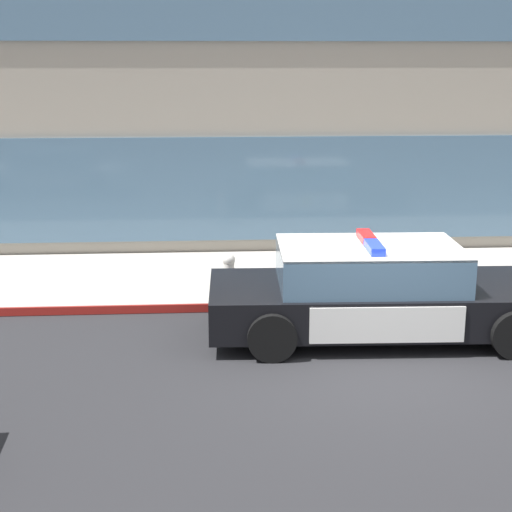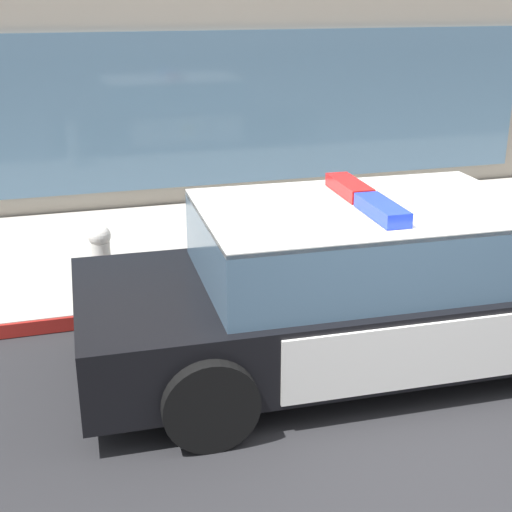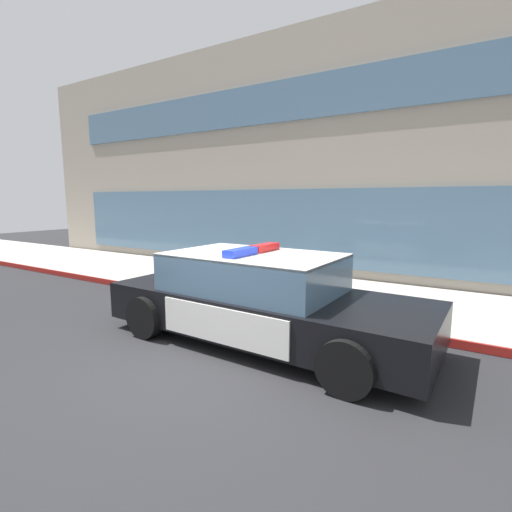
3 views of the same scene
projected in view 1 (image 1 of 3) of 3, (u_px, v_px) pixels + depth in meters
name	position (u px, v px, depth m)	size (l,w,h in m)	color
ground	(378.00, 364.00, 10.39)	(48.00, 48.00, 0.00)	#262628
sidewalk	(331.00, 276.00, 14.28)	(48.00, 3.39, 0.15)	#B2ADA3
curb_red_paint	(347.00, 305.00, 12.63)	(28.80, 0.04, 0.14)	maroon
storefront_building	(295.00, 82.00, 20.72)	(24.99, 11.64, 6.78)	gray
police_cruiser	(378.00, 292.00, 11.30)	(5.12, 2.21, 1.49)	black
fire_hydrant	(229.00, 275.00, 12.82)	(0.34, 0.39, 0.73)	silver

